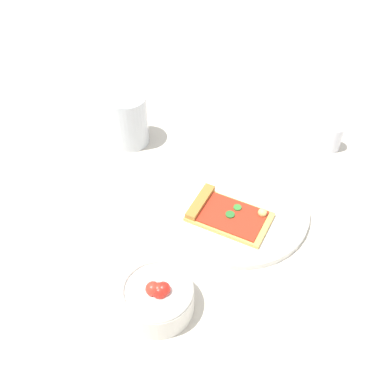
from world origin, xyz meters
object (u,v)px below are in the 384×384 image
object	(u,v)px
paper_napkin	(82,240)
pepper_shaker	(334,136)
pizza_slice_main	(226,213)
plate	(237,209)
salad_bowl	(157,297)
soda_glass	(129,121)

from	to	relation	value
paper_napkin	pepper_shaker	distance (m)	0.57
pizza_slice_main	pepper_shaker	size ratio (longest dim) A/B	2.42
plate	pizza_slice_main	xyz separation A→B (m)	(-0.03, -0.01, 0.01)
paper_napkin	plate	bearing A→B (deg)	-12.35
pepper_shaker	salad_bowl	bearing A→B (deg)	-158.48
salad_bowl	soda_glass	size ratio (longest dim) A/B	1.01
plate	soda_glass	xyz separation A→B (m)	(-0.11, 0.29, 0.05)
pizza_slice_main	pepper_shaker	distance (m)	0.32
salad_bowl	plate	bearing A→B (deg)	29.56
pizza_slice_main	plate	bearing A→B (deg)	17.40
soda_glass	pepper_shaker	distance (m)	0.44
pizza_slice_main	salad_bowl	bearing A→B (deg)	-148.68
salad_bowl	pepper_shaker	distance (m)	0.53
salad_bowl	paper_napkin	size ratio (longest dim) A/B	0.93
plate	paper_napkin	size ratio (longest dim) A/B	2.15
pizza_slice_main	salad_bowl	xyz separation A→B (m)	(-0.19, -0.11, 0.01)
pizza_slice_main	salad_bowl	size ratio (longest dim) A/B	1.46
soda_glass	pepper_shaker	size ratio (longest dim) A/B	1.64
salad_bowl	paper_napkin	bearing A→B (deg)	110.62
salad_bowl	paper_napkin	world-z (taller)	salad_bowl
salad_bowl	soda_glass	distance (m)	0.43
plate	paper_napkin	distance (m)	0.30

